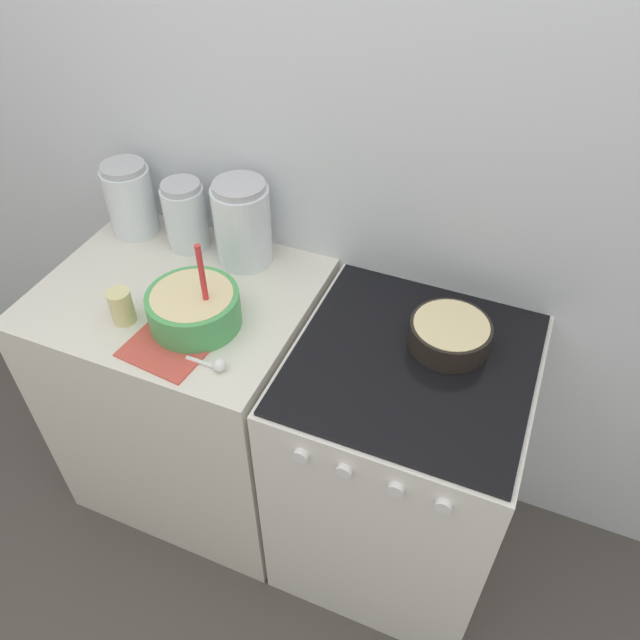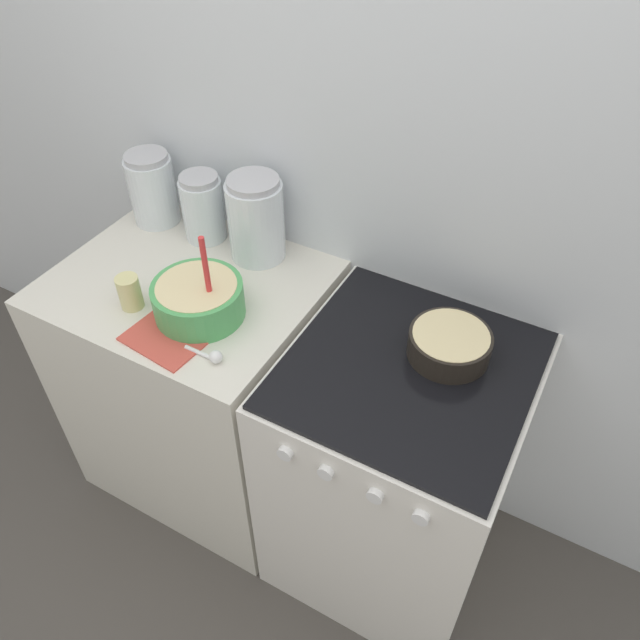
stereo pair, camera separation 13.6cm
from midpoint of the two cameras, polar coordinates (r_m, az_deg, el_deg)
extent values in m
plane|color=#4C4742|center=(2.35, -6.90, -22.84)|extent=(12.00, 12.00, 0.00)
cube|color=silver|center=(1.84, 0.07, 12.47)|extent=(4.60, 0.05, 2.40)
cube|color=silver|center=(2.24, -13.06, -6.62)|extent=(0.80, 0.66, 0.94)
cube|color=white|center=(2.02, 5.21, -13.00)|extent=(0.65, 0.66, 0.92)
cube|color=black|center=(1.66, 6.21, -3.92)|extent=(0.62, 0.63, 0.01)
cylinder|color=white|center=(1.56, -4.34, -12.39)|extent=(0.04, 0.02, 0.04)
cylinder|color=white|center=(1.53, -0.40, -13.76)|extent=(0.04, 0.02, 0.04)
cylinder|color=white|center=(1.51, 4.32, -15.31)|extent=(0.04, 0.02, 0.04)
cylinder|color=white|center=(1.50, 8.59, -16.60)|extent=(0.04, 0.02, 0.04)
cylinder|color=#4CA559|center=(1.76, -13.61, 0.89)|extent=(0.26, 0.26, 0.10)
cylinder|color=beige|center=(1.75, -13.74, 1.51)|extent=(0.23, 0.23, 0.06)
cylinder|color=red|center=(1.68, -12.88, 3.01)|extent=(0.02, 0.02, 0.26)
cylinder|color=black|center=(1.68, 9.53, -1.41)|extent=(0.22, 0.22, 0.07)
cylinder|color=beige|center=(1.68, 9.56, -1.23)|extent=(0.20, 0.20, 0.06)
cylinder|color=silver|center=(2.15, -18.70, 10.19)|extent=(0.15, 0.15, 0.22)
cylinder|color=white|center=(2.17, -18.44, 9.21)|extent=(0.13, 0.13, 0.13)
cylinder|color=#B2B2B7|center=(2.09, -19.45, 12.96)|extent=(0.14, 0.14, 0.02)
cylinder|color=silver|center=(2.04, -14.08, 9.02)|extent=(0.13, 0.13, 0.20)
cylinder|color=tan|center=(2.06, -13.90, 8.09)|extent=(0.12, 0.12, 0.12)
cylinder|color=#B2B2B7|center=(1.98, -14.63, 11.68)|extent=(0.12, 0.12, 0.02)
cylinder|color=silver|center=(1.92, -9.12, 8.47)|extent=(0.17, 0.17, 0.25)
cylinder|color=silver|center=(1.95, -8.97, 7.26)|extent=(0.15, 0.15, 0.15)
cylinder|color=#B2B2B7|center=(1.85, -9.59, 11.89)|extent=(0.16, 0.16, 0.02)
cylinder|color=beige|center=(1.83, -19.75, 1.11)|extent=(0.07, 0.07, 0.10)
cube|color=#CC4C3F|center=(1.75, -15.68, -2.23)|extent=(0.24, 0.23, 0.01)
cylinder|color=white|center=(1.67, -13.09, -3.88)|extent=(0.09, 0.01, 0.01)
sphere|color=white|center=(1.64, -11.52, -4.16)|extent=(0.04, 0.04, 0.04)
camera|label=1|loc=(0.07, -92.31, -2.16)|focal=35.00mm
camera|label=2|loc=(0.07, 87.69, 2.16)|focal=35.00mm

